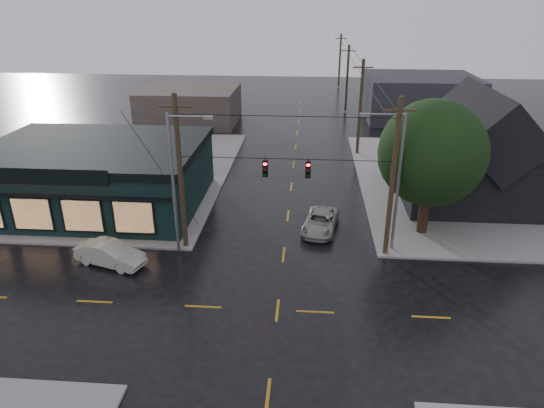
# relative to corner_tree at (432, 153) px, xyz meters

# --- Properties ---
(ground_plane) EXTENTS (160.00, 160.00, 0.00)m
(ground_plane) POSITION_rel_corner_tree_xyz_m (-9.46, -9.80, -5.84)
(ground_plane) COLOR black
(sidewalk_nw) EXTENTS (28.00, 28.00, 0.15)m
(sidewalk_nw) POSITION_rel_corner_tree_xyz_m (-29.46, 10.20, -5.76)
(sidewalk_nw) COLOR gray
(sidewalk_nw) RESTS_ON ground
(sidewalk_ne) EXTENTS (28.00, 28.00, 0.15)m
(sidewalk_ne) POSITION_rel_corner_tree_xyz_m (10.54, 10.20, -5.76)
(sidewalk_ne) COLOR gray
(sidewalk_ne) RESTS_ON ground
(pizza_shop) EXTENTS (16.30, 12.34, 4.90)m
(pizza_shop) POSITION_rel_corner_tree_xyz_m (-24.46, 3.14, -3.28)
(pizza_shop) COLOR black
(pizza_shop) RESTS_ON ground
(ne_building) EXTENTS (12.60, 11.60, 8.75)m
(ne_building) POSITION_rel_corner_tree_xyz_m (5.54, 7.20, -1.37)
(ne_building) COLOR black
(ne_building) RESTS_ON ground
(corner_tree) EXTENTS (7.07, 7.07, 9.24)m
(corner_tree) POSITION_rel_corner_tree_xyz_m (0.00, 0.00, 0.00)
(corner_tree) COLOR black
(corner_tree) RESTS_ON ground
(utility_pole_nw) EXTENTS (2.00, 0.32, 10.15)m
(utility_pole_nw) POSITION_rel_corner_tree_xyz_m (-15.96, -3.30, -5.84)
(utility_pole_nw) COLOR #332616
(utility_pole_nw) RESTS_ON ground
(utility_pole_ne) EXTENTS (2.00, 0.32, 10.15)m
(utility_pole_ne) POSITION_rel_corner_tree_xyz_m (-2.96, -3.30, -5.84)
(utility_pole_ne) COLOR #332616
(utility_pole_ne) RESTS_ON ground
(utility_pole_far_a) EXTENTS (2.00, 0.32, 9.65)m
(utility_pole_far_a) POSITION_rel_corner_tree_xyz_m (-2.96, 18.20, -5.84)
(utility_pole_far_a) COLOR #332616
(utility_pole_far_a) RESTS_ON ground
(utility_pole_far_b) EXTENTS (2.00, 0.32, 9.15)m
(utility_pole_far_b) POSITION_rel_corner_tree_xyz_m (-2.96, 38.20, -5.84)
(utility_pole_far_b) COLOR #332616
(utility_pole_far_b) RESTS_ON ground
(utility_pole_far_c) EXTENTS (2.00, 0.32, 9.15)m
(utility_pole_far_c) POSITION_rel_corner_tree_xyz_m (-2.96, 58.20, -5.84)
(utility_pole_far_c) COLOR #332616
(utility_pole_far_c) RESTS_ON ground
(span_signal_assembly) EXTENTS (13.00, 0.48, 1.23)m
(span_signal_assembly) POSITION_rel_corner_tree_xyz_m (-9.36, -3.30, -0.14)
(span_signal_assembly) COLOR black
(span_signal_assembly) RESTS_ON ground
(streetlight_nw) EXTENTS (5.40, 0.30, 9.15)m
(streetlight_nw) POSITION_rel_corner_tree_xyz_m (-16.26, -4.00, -5.84)
(streetlight_nw) COLOR gray
(streetlight_nw) RESTS_ON ground
(streetlight_ne) EXTENTS (5.40, 0.30, 9.15)m
(streetlight_ne) POSITION_rel_corner_tree_xyz_m (-2.46, -2.60, -5.84)
(streetlight_ne) COLOR gray
(streetlight_ne) RESTS_ON ground
(bg_building_west) EXTENTS (12.00, 10.00, 4.40)m
(bg_building_west) POSITION_rel_corner_tree_xyz_m (-23.46, 30.20, -3.64)
(bg_building_west) COLOR #3D342D
(bg_building_west) RESTS_ON ground
(bg_building_east) EXTENTS (14.00, 12.00, 5.60)m
(bg_building_east) POSITION_rel_corner_tree_xyz_m (6.54, 35.20, -3.04)
(bg_building_east) COLOR #29282E
(bg_building_east) RESTS_ON ground
(sedan_cream) EXTENTS (4.71, 2.82, 1.47)m
(sedan_cream) POSITION_rel_corner_tree_xyz_m (-20.05, -5.82, -5.10)
(sedan_cream) COLOR #B6B59F
(sedan_cream) RESTS_ON ground
(suv_silver) EXTENTS (2.98, 5.03, 1.31)m
(suv_silver) POSITION_rel_corner_tree_xyz_m (-7.06, -0.09, -5.18)
(suv_silver) COLOR gray
(suv_silver) RESTS_ON ground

